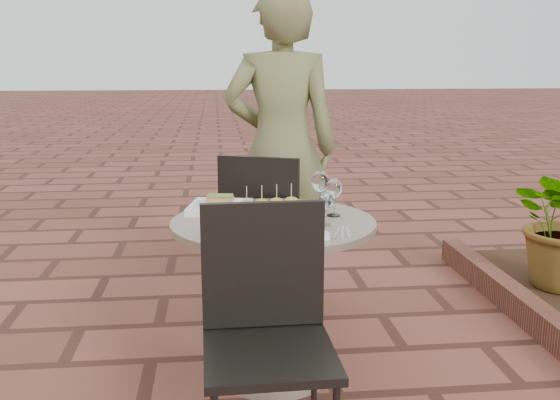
{
  "coord_description": "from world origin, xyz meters",
  "views": [
    {
      "loc": [
        -0.09,
        -2.4,
        1.41
      ],
      "look_at": [
        0.19,
        0.24,
        0.82
      ],
      "focal_mm": 40.0,
      "sensor_mm": 36.0,
      "label": 1
    }
  ],
  "objects": [
    {
      "name": "cutlery_set",
      "position": [
        0.42,
        0.0,
        0.73
      ],
      "size": [
        0.11,
        0.19,
        0.0
      ],
      "primitive_type": null,
      "rotation": [
        0.0,
        0.0,
        -0.19
      ],
      "color": "silver",
      "rests_on": "cafe_table"
    },
    {
      "name": "wine_glass_far",
      "position": [
        0.44,
        0.29,
        0.85
      ],
      "size": [
        0.07,
        0.07,
        0.17
      ],
      "color": "white",
      "rests_on": "cafe_table"
    },
    {
      "name": "plate_salmon",
      "position": [
        -0.07,
        0.44,
        0.75
      ],
      "size": [
        0.32,
        0.32,
        0.08
      ],
      "rotation": [
        0.0,
        0.0,
        -0.19
      ],
      "color": "white",
      "rests_on": "cafe_table"
    },
    {
      "name": "wine_glass_mid",
      "position": [
        0.39,
        0.39,
        0.87
      ],
      "size": [
        0.08,
        0.08,
        0.19
      ],
      "color": "white",
      "rests_on": "cafe_table"
    },
    {
      "name": "steel_ramekin",
      "position": [
        -0.09,
        0.41,
        0.75
      ],
      "size": [
        0.08,
        0.08,
        0.05
      ],
      "primitive_type": "cylinder",
      "rotation": [
        0.0,
        0.0,
        0.28
      ],
      "color": "silver",
      "rests_on": "cafe_table"
    },
    {
      "name": "chair_near",
      "position": [
        0.08,
        -0.38,
        0.55
      ],
      "size": [
        0.45,
        0.45,
        0.93
      ],
      "rotation": [
        0.0,
        0.0,
        0.02
      ],
      "color": "black",
      "rests_on": "ground"
    },
    {
      "name": "plate_sliders",
      "position": [
        0.14,
        0.2,
        0.77
      ],
      "size": [
        0.3,
        0.3,
        0.17
      ],
      "rotation": [
        0.0,
        0.0,
        0.21
      ],
      "color": "white",
      "rests_on": "cafe_table"
    },
    {
      "name": "cafe_table",
      "position": [
        0.16,
        0.24,
        0.48
      ],
      "size": [
        0.9,
        0.9,
        0.73
      ],
      "color": "gray",
      "rests_on": "ground"
    },
    {
      "name": "diner",
      "position": [
        0.29,
        1.18,
        0.91
      ],
      "size": [
        0.7,
        0.49,
        1.83
      ],
      "primitive_type": "imported",
      "rotation": [
        0.0,
        0.0,
        3.06
      ],
      "color": "brown",
      "rests_on": "ground"
    },
    {
      "name": "plate_tuna",
      "position": [
        0.2,
        -0.01,
        0.74
      ],
      "size": [
        0.29,
        0.29,
        0.03
      ],
      "rotation": [
        0.0,
        0.0,
        0.25
      ],
      "color": "white",
      "rests_on": "cafe_table"
    },
    {
      "name": "wine_glass_right",
      "position": [
        0.38,
        0.14,
        0.83
      ],
      "size": [
        0.06,
        0.06,
        0.15
      ],
      "color": "white",
      "rests_on": "cafe_table"
    },
    {
      "name": "chair_far",
      "position": [
        0.17,
        0.88,
        0.55
      ],
      "size": [
        0.58,
        0.58,
        0.93
      ],
      "rotation": [
        0.0,
        0.0,
        2.74
      ],
      "color": "black",
      "rests_on": "ground"
    }
  ]
}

